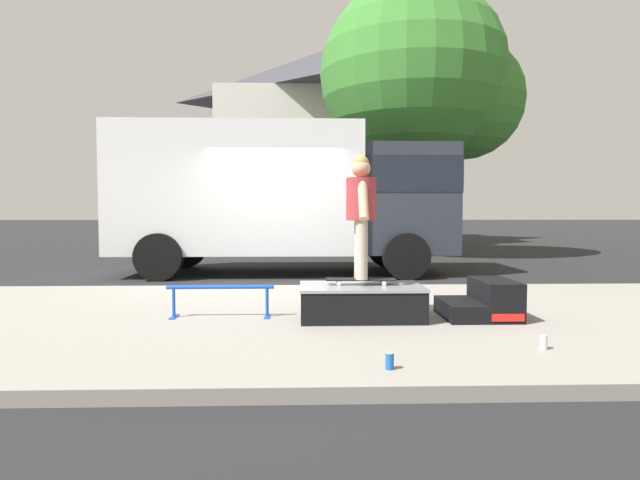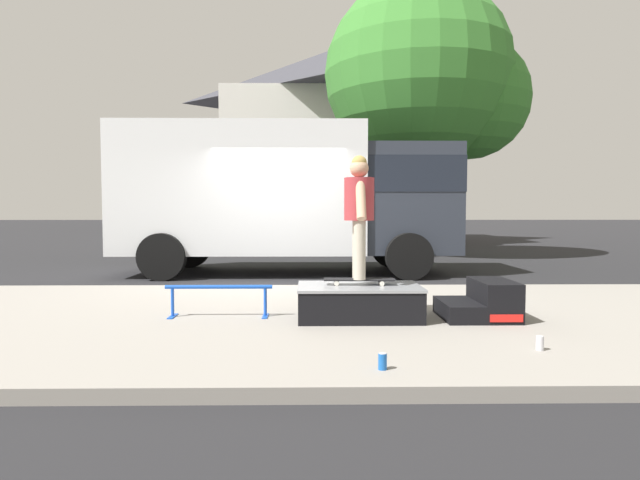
{
  "view_description": "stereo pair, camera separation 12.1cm",
  "coord_description": "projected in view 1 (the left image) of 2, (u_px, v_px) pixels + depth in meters",
  "views": [
    {
      "loc": [
        0.51,
        -9.04,
        1.31
      ],
      "look_at": [
        0.74,
        -1.83,
        0.92
      ],
      "focal_mm": 29.87,
      "sensor_mm": 36.0,
      "label": 1
    },
    {
      "loc": [
        0.63,
        -9.04,
        1.31
      ],
      "look_at": [
        0.74,
        -1.83,
        0.92
      ],
      "focal_mm": 29.87,
      "sensor_mm": 36.0,
      "label": 2
    }
  ],
  "objects": [
    {
      "name": "kicker_ramp",
      "position": [
        484.0,
        302.0,
        5.96
      ],
      "size": [
        0.79,
        0.8,
        0.42
      ],
      "color": "black",
      "rests_on": "sidewalk_slab"
    },
    {
      "name": "skate_box",
      "position": [
        361.0,
        301.0,
        5.91
      ],
      "size": [
        1.36,
        0.82,
        0.37
      ],
      "color": "black",
      "rests_on": "sidewalk_slab"
    },
    {
      "name": "house_behind",
      "position": [
        330.0,
        144.0,
        23.28
      ],
      "size": [
        9.54,
        8.22,
        8.4
      ],
      "color": "silver",
      "rests_on": "ground"
    },
    {
      "name": "soda_can_b",
      "position": [
        544.0,
        342.0,
        4.59
      ],
      "size": [
        0.07,
        0.07,
        0.13
      ],
      "color": "silver",
      "rests_on": "sidewalk_slab"
    },
    {
      "name": "sidewalk_slab",
      "position": [
        259.0,
        321.0,
        6.08
      ],
      "size": [
        50.0,
        5.0,
        0.12
      ],
      "primitive_type": "cube",
      "color": "gray",
      "rests_on": "ground"
    },
    {
      "name": "box_truck",
      "position": [
        286.0,
        193.0,
        11.18
      ],
      "size": [
        6.91,
        2.63,
        3.05
      ],
      "color": "silver",
      "rests_on": "ground"
    },
    {
      "name": "ground_plane",
      "position": [
        273.0,
        288.0,
        9.08
      ],
      "size": [
        140.0,
        140.0,
        0.0
      ],
      "primitive_type": "plane",
      "color": "black"
    },
    {
      "name": "street_tree_main",
      "position": [
        424.0,
        81.0,
        15.08
      ],
      "size": [
        5.79,
        5.27,
        7.79
      ],
      "color": "brown",
      "rests_on": "ground"
    },
    {
      "name": "grind_rail",
      "position": [
        220.0,
        294.0,
        5.98
      ],
      "size": [
        1.21,
        0.28,
        0.36
      ],
      "color": "blue",
      "rests_on": "sidewalk_slab"
    },
    {
      "name": "skater_kid",
      "position": [
        361.0,
        206.0,
        5.9
      ],
      "size": [
        0.33,
        0.7,
        1.37
      ],
      "color": "#B7AD99",
      "rests_on": "skateboard"
    },
    {
      "name": "soda_can",
      "position": [
        390.0,
        361.0,
        4.01
      ],
      "size": [
        0.07,
        0.07,
        0.13
      ],
      "color": "#1959B2",
      "rests_on": "sidewalk_slab"
    },
    {
      "name": "skateboard",
      "position": [
        361.0,
        280.0,
        5.95
      ],
      "size": [
        0.79,
        0.23,
        0.07
      ],
      "color": "black",
      "rests_on": "skate_box"
    }
  ]
}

